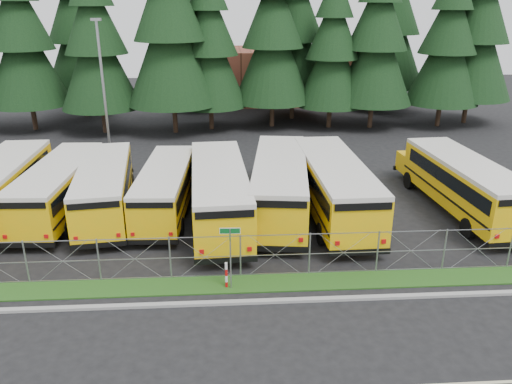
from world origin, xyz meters
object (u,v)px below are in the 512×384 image
bus_0 (3,190)px  bus_6 (332,187)px  bus_4 (219,193)px  striped_bollard (226,275)px  bus_east (460,185)px  street_sign (230,245)px  bus_5 (280,186)px  bus_2 (106,189)px  light_standard (103,86)px  bus_3 (167,189)px  bus_1 (62,189)px

bus_0 → bus_6: bus_6 is taller
bus_4 → striped_bollard: bearing=-90.5°
bus_4 → bus_east: bus_4 is taller
bus_4 → street_sign: 7.00m
bus_0 → bus_5: (15.24, -0.48, 0.05)m
bus_2 → striped_bollard: bearing=-58.8°
light_standard → bus_4: bearing=-55.2°
light_standard → bus_6: bearing=-38.3°
street_sign → bus_5: bearing=70.0°
bus_3 → bus_6: bearing=-3.1°
bus_4 → street_sign: (0.51, -6.97, 0.44)m
street_sign → bus_0: bearing=145.8°
bus_3 → bus_east: bus_east is taller
light_standard → striped_bollard: bearing=-65.4°
bus_3 → bus_east: 16.49m
bus_east → light_standard: light_standard is taller
bus_2 → bus_4: (6.31, -1.42, 0.13)m
bus_5 → bus_east: bearing=5.0°
bus_6 → bus_4: bearing=-177.0°
bus_0 → bus_6: 18.11m
bus_0 → light_standard: 11.80m
bus_2 → bus_east: (19.85, -0.85, 0.09)m
bus_4 → street_sign: bus_4 is taller
bus_2 → bus_5: size_ratio=0.91×
street_sign → striped_bollard: size_ratio=2.34×
bus_1 → street_sign: 12.69m
bus_4 → street_sign: size_ratio=4.33×
bus_4 → bus_6: bus_6 is taller
striped_bollard → bus_2: bearing=128.6°
bus_east → street_sign: size_ratio=4.21×
bus_5 → bus_3: bearing=-176.9°
bus_6 → bus_3: bearing=172.9°
bus_6 → light_standard: 18.96m
bus_east → striped_bollard: bus_east is taller
bus_4 → bus_6: size_ratio=0.98×
striped_bollard → bus_5: bearing=68.6°
bus_5 → bus_6: size_ratio=0.99×
bus_5 → street_sign: bus_5 is taller
street_sign → bus_3: bearing=112.4°
bus_east → striped_bollard: (-13.21, -7.45, -0.95)m
bus_1 → striped_bollard: (9.09, -8.55, -0.86)m
bus_1 → bus_6: (15.01, -1.20, 0.16)m
bus_3 → bus_6: (9.18, -0.93, 0.24)m
bus_6 → street_sign: size_ratio=4.41×
bus_4 → bus_0: bearing=169.9°
bus_0 → light_standard: (3.53, 10.55, 3.94)m
bus_0 → light_standard: light_standard is taller
bus_1 → bus_east: (22.30, -1.10, 0.09)m
street_sign → striped_bollard: street_sign is taller
bus_east → bus_6: bearing=177.2°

